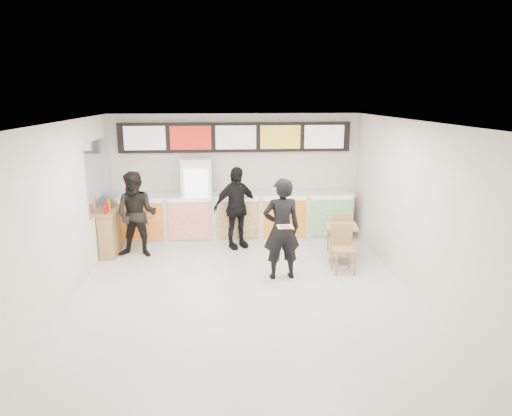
{
  "coord_description": "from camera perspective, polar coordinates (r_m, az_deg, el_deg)",
  "views": [
    {
      "loc": [
        -0.42,
        -7.49,
        3.42
      ],
      "look_at": [
        0.3,
        1.2,
        1.26
      ],
      "focal_mm": 32.0,
      "sensor_mm": 36.0,
      "label": 1
    }
  ],
  "objects": [
    {
      "name": "wall_right",
      "position": [
        8.45,
        19.27,
        0.01
      ],
      "size": [
        0.0,
        7.0,
        7.0
      ],
      "primitive_type": "plane",
      "rotation": [
        1.57,
        0.0,
        -1.57
      ],
      "color": "silver",
      "rests_on": "floor"
    },
    {
      "name": "customer_left",
      "position": [
        10.09,
        -14.7,
        -0.82
      ],
      "size": [
        1.0,
        0.83,
        1.86
      ],
      "primitive_type": "imported",
      "rotation": [
        0.0,
        0.0,
        -0.15
      ],
      "color": "black",
      "rests_on": "floor"
    },
    {
      "name": "condiment_ledge",
      "position": [
        10.47,
        -17.81,
        -2.94
      ],
      "size": [
        0.36,
        0.88,
        1.17
      ],
      "color": "#9E6F48",
      "rests_on": "floor"
    },
    {
      "name": "pizza_slice",
      "position": [
        8.11,
        3.66,
        -2.29
      ],
      "size": [
        0.36,
        0.36,
        0.02
      ],
      "color": "beige",
      "rests_on": "customer_main"
    },
    {
      "name": "cafe_table",
      "position": [
        9.67,
        10.57,
        -3.54
      ],
      "size": [
        0.74,
        1.68,
        0.95
      ],
      "rotation": [
        0.0,
        0.0,
        -0.17
      ],
      "color": "#9E6F48",
      "rests_on": "floor"
    },
    {
      "name": "wall_left",
      "position": [
        8.15,
        -23.04,
        -0.82
      ],
      "size": [
        0.0,
        7.0,
        7.0
      ],
      "primitive_type": "plane",
      "rotation": [
        1.57,
        0.0,
        1.57
      ],
      "color": "silver",
      "rests_on": "floor"
    },
    {
      "name": "mirror_panel",
      "position": [
        10.4,
        -19.01,
        3.93
      ],
      "size": [
        0.01,
        2.0,
        1.5
      ],
      "primitive_type": "cube",
      "color": "#B2B7BF",
      "rests_on": "wall_left"
    },
    {
      "name": "ceiling",
      "position": [
        7.51,
        -1.55,
        10.73
      ],
      "size": [
        7.0,
        7.0,
        0.0
      ],
      "primitive_type": "plane",
      "rotation": [
        3.14,
        0.0,
        0.0
      ],
      "color": "white",
      "rests_on": "wall_back"
    },
    {
      "name": "service_counter",
      "position": [
        10.97,
        -2.38,
        -1.14
      ],
      "size": [
        5.56,
        0.77,
        1.14
      ],
      "color": "silver",
      "rests_on": "floor"
    },
    {
      "name": "drinks_fridge",
      "position": [
        10.88,
        -7.33,
        0.97
      ],
      "size": [
        0.7,
        0.67,
        2.0
      ],
      "color": "white",
      "rests_on": "floor"
    },
    {
      "name": "menu_board",
      "position": [
        10.95,
        -2.55,
        8.83
      ],
      "size": [
        5.5,
        0.14,
        0.7
      ],
      "color": "black",
      "rests_on": "wall_back"
    },
    {
      "name": "customer_mid",
      "position": [
        10.35,
        -2.53,
        0.03
      ],
      "size": [
        1.19,
        0.88,
        1.87
      ],
      "primitive_type": "imported",
      "rotation": [
        0.0,
        0.0,
        0.44
      ],
      "color": "black",
      "rests_on": "floor"
    },
    {
      "name": "floor",
      "position": [
        8.24,
        -1.41,
        -10.58
      ],
      "size": [
        7.0,
        7.0,
        0.0
      ],
      "primitive_type": "plane",
      "color": "beige",
      "rests_on": "ground"
    },
    {
      "name": "wall_back",
      "position": [
        11.16,
        -2.51,
        4.01
      ],
      "size": [
        6.0,
        0.0,
        6.0
      ],
      "primitive_type": "plane",
      "rotation": [
        1.57,
        0.0,
        0.0
      ],
      "color": "silver",
      "rests_on": "floor"
    },
    {
      "name": "customer_main",
      "position": [
        8.59,
        3.21,
        -2.63
      ],
      "size": [
        0.75,
        0.54,
        1.95
      ],
      "primitive_type": "imported",
      "rotation": [
        0.0,
        0.0,
        3.24
      ],
      "color": "black",
      "rests_on": "floor"
    }
  ]
}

